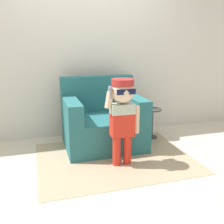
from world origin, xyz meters
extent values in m
plane|color=beige|center=(0.00, 0.00, 0.00)|extent=(10.00, 10.00, 0.00)
cube|color=silver|center=(0.00, 0.70, 1.30)|extent=(10.00, 0.05, 2.60)
cube|color=#286B70|center=(0.08, 0.06, 0.22)|extent=(1.06, 0.87, 0.44)
cube|color=#286B70|center=(0.08, 0.41, 0.70)|extent=(1.06, 0.17, 0.52)
cube|color=#286B70|center=(-0.35, -0.03, 0.57)|extent=(0.19, 0.70, 0.27)
cube|color=#286B70|center=(0.52, -0.03, 0.57)|extent=(0.19, 0.70, 0.27)
cylinder|color=red|center=(0.08, -0.56, 0.18)|extent=(0.10, 0.10, 0.37)
cylinder|color=red|center=(0.22, -0.56, 0.18)|extent=(0.10, 0.10, 0.37)
cube|color=red|center=(0.15, -0.56, 0.50)|extent=(0.27, 0.15, 0.27)
cube|color=#B7C6B2|center=(0.15, -0.56, 0.69)|extent=(0.27, 0.15, 0.12)
sphere|color=beige|center=(0.15, -0.56, 0.89)|extent=(0.27, 0.27, 0.27)
cylinder|color=#B22828|center=(0.15, -0.56, 0.99)|extent=(0.26, 0.26, 0.07)
cube|color=#B22828|center=(0.15, -0.44, 0.97)|extent=(0.15, 0.12, 0.01)
cube|color=#0F1433|center=(0.15, -0.68, 0.91)|extent=(0.22, 0.01, 0.06)
cylinder|color=beige|center=(0.32, -0.56, 0.55)|extent=(0.08, 0.08, 0.33)
cylinder|color=beige|center=(-0.01, -0.56, 0.80)|extent=(0.11, 0.08, 0.20)
cube|color=gray|center=(-0.01, -0.58, 0.89)|extent=(0.02, 0.07, 0.13)
cylinder|color=#333333|center=(0.87, 0.19, 0.01)|extent=(0.19, 0.19, 0.02)
cylinder|color=#333333|center=(0.87, 0.19, 0.22)|extent=(0.05, 0.05, 0.44)
cylinder|color=#333333|center=(0.87, 0.19, 0.45)|extent=(0.29, 0.29, 0.02)
cube|color=tan|center=(0.12, -0.36, 0.00)|extent=(1.91, 1.50, 0.01)
camera|label=1|loc=(-0.80, -3.30, 1.41)|focal=42.00mm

